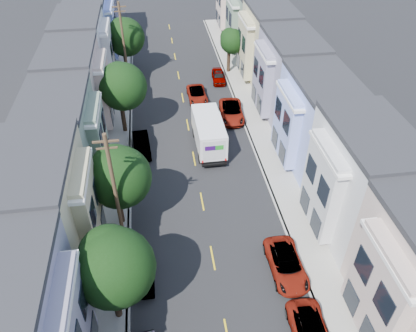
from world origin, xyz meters
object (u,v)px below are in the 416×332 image
tree_d (122,87)px  parked_right_b (286,265)px  tree_c (118,178)px  lead_sedan (197,95)px  parked_right_c (231,112)px  tree_b (113,268)px  tree_e (125,37)px  parked_left_c (145,273)px  tree_far_r (232,42)px  utility_pole_near (116,196)px  parked_right_d (218,76)px  parked_left_d (142,145)px  fedex_truck (209,132)px  utility_pole_far (124,46)px

tree_d → parked_right_b: size_ratio=1.52×
tree_c → tree_d: size_ratio=0.93×
lead_sedan → parked_right_c: parked_right_c is taller
tree_b → tree_e: size_ratio=0.98×
parked_left_c → tree_c: bearing=104.4°
tree_far_r → tree_b: bearing=-111.3°
tree_c → utility_pole_near: bearing=-90.0°
tree_b → parked_right_d: tree_b is taller
tree_d → parked_right_c: (11.20, 1.11, -4.38)m
tree_b → tree_d: 21.42m
tree_far_r → tree_d: bearing=-136.9°
tree_b → parked_left_d: tree_b is taller
parked_left_c → parked_right_d: parked_right_d is taller
fedex_truck → parked_right_b: 15.87m
lead_sedan → tree_c: bearing=-114.0°
tree_d → tree_far_r: 18.11m
tree_e → fedex_truck: (7.95, -17.58, -3.12)m
tree_c → parked_left_d: size_ratio=1.60×
tree_e → fedex_truck: size_ratio=1.08×
parked_right_b → tree_b: bearing=-170.6°
parked_right_b → tree_c: bearing=150.2°
tree_b → utility_pole_far: (0.00, 31.70, 0.35)m
parked_left_c → fedex_truck: bearing=66.5°
tree_far_r → parked_right_d: 4.63m
parked_left_c → parked_right_d: 30.40m
utility_pole_far → parked_left_d: bearing=-84.3°
parked_right_c → utility_pole_far: bearing=145.8°
parked_left_d → tree_b: bearing=-98.9°
utility_pole_far → parked_right_d: (11.20, -0.32, -4.48)m
utility_pole_near → lead_sedan: utility_pole_near is taller
parked_left_c → parked_right_c: bearing=64.3°
parked_right_b → parked_right_c: size_ratio=0.92×
tree_e → lead_sedan: 12.00m
tree_c → tree_e: 26.68m
tree_far_r → parked_right_c: (-1.99, -11.24, -3.36)m
tree_c → tree_far_r: tree_c is taller
tree_d → parked_right_c: size_ratio=1.40×
tree_d → lead_sedan: (7.96, 5.63, -4.49)m
utility_pole_near → parked_left_c: (1.40, -3.09, -4.54)m
parked_left_c → parked_right_c: size_ratio=0.69×
tree_e → lead_sedan: size_ratio=1.59×
utility_pole_near → lead_sedan: size_ratio=2.18×
fedex_truck → tree_e: bearing=113.7°
utility_pole_near → fedex_truck: bearing=55.7°
tree_far_r → utility_pole_near: 31.03m
tree_e → parked_left_c: bearing=-87.5°
parked_right_c → parked_right_d: (0.00, 8.86, -0.07)m
tree_e → parked_right_d: tree_e is taller
utility_pole_near → parked_left_d: size_ratio=2.29×
tree_c → tree_e: size_ratio=0.96×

